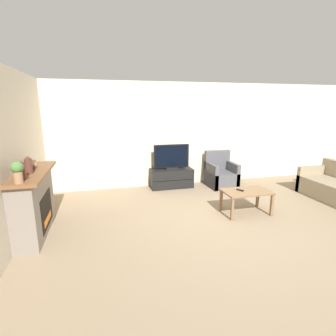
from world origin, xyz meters
name	(u,v)px	position (x,y,z in m)	size (l,w,h in m)	color
ground_plane	(231,224)	(0.00, 0.00, 0.00)	(24.00, 24.00, 0.00)	#89755B
wall_back	(185,135)	(0.00, 2.73, 1.35)	(12.00, 0.06, 2.70)	beige
wall_left	(1,162)	(-3.55, 0.00, 1.35)	(0.06, 12.00, 2.70)	beige
fireplace	(34,202)	(-3.33, 0.52, 0.55)	(0.48, 1.60, 1.07)	slate
mantel_vase_left	(22,171)	(-3.32, 0.04, 1.20)	(0.09, 0.09, 0.27)	#512D23
mantel_vase_centre_left	(28,166)	(-3.32, 0.40, 1.20)	(0.11, 0.11, 0.27)	#512D23
mantel_clock	(33,165)	(-3.32, 0.68, 1.15)	(0.08, 0.11, 0.15)	brown
potted_plant	(17,171)	(-3.32, -0.16, 1.25)	(0.16, 0.16, 0.31)	#936B4C
tv_stand	(171,178)	(-0.46, 2.43, 0.25)	(1.10, 0.47, 0.50)	black
tv	(171,158)	(-0.46, 2.43, 0.80)	(0.93, 0.18, 0.64)	black
armchair	(221,175)	(0.85, 2.23, 0.30)	(0.70, 0.76, 0.92)	#4C4C51
coffee_table	(246,194)	(0.53, 0.40, 0.40)	(0.93, 0.56, 0.47)	brown
remote	(240,190)	(0.41, 0.44, 0.48)	(0.10, 0.15, 0.02)	black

